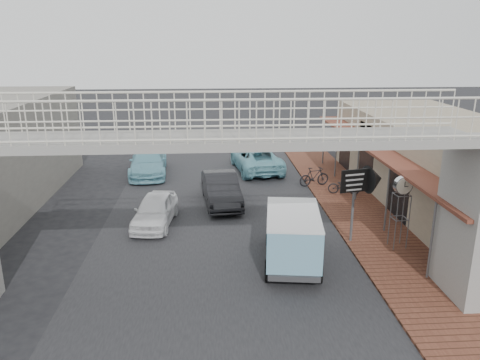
{
  "coord_description": "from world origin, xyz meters",
  "views": [
    {
      "loc": [
        -0.31,
        -16.66,
        7.82
      ],
      "look_at": [
        0.99,
        3.07,
        1.8
      ],
      "focal_mm": 35.0,
      "sensor_mm": 36.0,
      "label": 1
    }
  ],
  "objects": [
    {
      "name": "dark_sedan",
      "position": [
        0.19,
        5.07,
        0.75
      ],
      "size": [
        2.04,
        4.68,
        1.5
      ],
      "primitive_type": "imported",
      "rotation": [
        0.0,
        0.0,
        0.1
      ],
      "color": "black",
      "rests_on": "ground"
    },
    {
      "name": "footbridge",
      "position": [
        0.0,
        -4.0,
        3.18
      ],
      "size": [
        16.4,
        2.4,
        6.34
      ],
      "color": "gray",
      "rests_on": "ground"
    },
    {
      "name": "sidewalk",
      "position": [
        6.5,
        3.0,
        0.05
      ],
      "size": [
        3.0,
        40.0,
        0.1
      ],
      "primitive_type": "cube",
      "color": "brown",
      "rests_on": "ground"
    },
    {
      "name": "shophouse_row",
      "position": [
        10.97,
        4.0,
        2.01
      ],
      "size": [
        7.2,
        18.0,
        4.0
      ],
      "color": "gray",
      "rests_on": "ground"
    },
    {
      "name": "white_hatchback",
      "position": [
        -2.75,
        2.58,
        0.66
      ],
      "size": [
        1.99,
        4.02,
        1.32
      ],
      "primitive_type": "imported",
      "rotation": [
        0.0,
        0.0,
        -0.11
      ],
      "color": "white",
      "rests_on": "ground"
    },
    {
      "name": "angkot_curb",
      "position": [
        2.5,
        10.96,
        0.75
      ],
      "size": [
        3.17,
        5.7,
        1.51
      ],
      "primitive_type": "imported",
      "rotation": [
        0.0,
        0.0,
        3.27
      ],
      "color": "#6EB1BF",
      "rests_on": "ground"
    },
    {
      "name": "angkot_van",
      "position": [
        2.56,
        -1.48,
        1.28
      ],
      "size": [
        2.37,
        4.32,
        2.02
      ],
      "rotation": [
        0.0,
        0.0,
        -0.13
      ],
      "color": "black",
      "rests_on": "ground"
    },
    {
      "name": "angkot_far",
      "position": [
        -4.0,
        10.59,
        0.75
      ],
      "size": [
        2.43,
        5.27,
        1.49
      ],
      "primitive_type": "imported",
      "rotation": [
        0.0,
        0.0,
        0.07
      ],
      "color": "#6DABBD",
      "rests_on": "ground"
    },
    {
      "name": "motorcycle_near",
      "position": [
        6.54,
        5.83,
        0.52
      ],
      "size": [
        1.7,
        0.91,
        0.85
      ],
      "primitive_type": "imported",
      "rotation": [
        0.0,
        0.0,
        1.34
      ],
      "color": "black",
      "rests_on": "sidewalk"
    },
    {
      "name": "motorcycle_far",
      "position": [
        5.3,
        7.31,
        0.62
      ],
      "size": [
        1.8,
        0.92,
        1.04
      ],
      "primitive_type": "imported",
      "rotation": [
        0.0,
        0.0,
        1.83
      ],
      "color": "black",
      "rests_on": "sidewalk"
    },
    {
      "name": "road_strip",
      "position": [
        0.0,
        0.0,
        0.01
      ],
      "size": [
        10.0,
        60.0,
        0.01
      ],
      "primitive_type": "cube",
      "color": "black",
      "rests_on": "ground"
    },
    {
      "name": "street_clock",
      "position": [
        6.82,
        -0.55,
        2.44
      ],
      "size": [
        0.71,
        0.59,
        2.82
      ],
      "rotation": [
        0.0,
        0.0,
        0.08
      ],
      "color": "#59595B",
      "rests_on": "sidewalk"
    },
    {
      "name": "ground",
      "position": [
        0.0,
        0.0,
        0.0
      ],
      "size": [
        120.0,
        120.0,
        0.0
      ],
      "primitive_type": "plane",
      "color": "black",
      "rests_on": "ground"
    },
    {
      "name": "arrow_sign",
      "position": [
        5.94,
        0.24,
        2.56
      ],
      "size": [
        1.83,
        1.2,
        3.05
      ],
      "rotation": [
        0.0,
        0.0,
        0.22
      ],
      "color": "#59595B",
      "rests_on": "sidewalk"
    }
  ]
}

